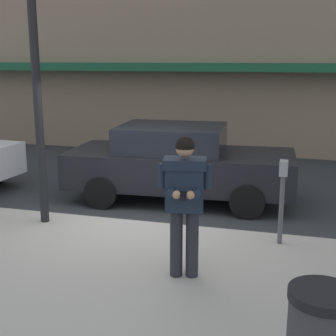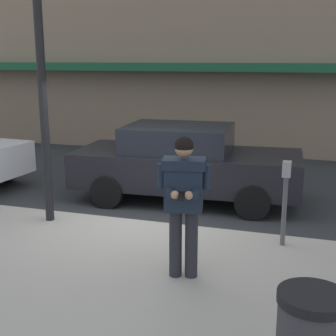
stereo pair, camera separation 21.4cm
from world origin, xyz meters
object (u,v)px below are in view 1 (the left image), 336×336
object	(u,v)px
parked_sedan_mid	(178,162)
parking_meter	(282,190)
street_lamp_post	(34,39)
man_texting_on_phone	(185,192)

from	to	relation	value
parked_sedan_mid	parking_meter	world-z (taller)	parked_sedan_mid
street_lamp_post	parking_meter	world-z (taller)	street_lamp_post
parked_sedan_mid	street_lamp_post	size ratio (longest dim) A/B	0.94
parked_sedan_mid	street_lamp_post	xyz separation A→B (m)	(-1.78, -2.24, 2.35)
parked_sedan_mid	street_lamp_post	world-z (taller)	street_lamp_post
man_texting_on_phone	parking_meter	size ratio (longest dim) A/B	1.42
parked_sedan_mid	man_texting_on_phone	distance (m)	3.78
parked_sedan_mid	parking_meter	size ratio (longest dim) A/B	3.62
parking_meter	street_lamp_post	bearing A→B (deg)	-179.26
street_lamp_post	parking_meter	size ratio (longest dim) A/B	3.84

